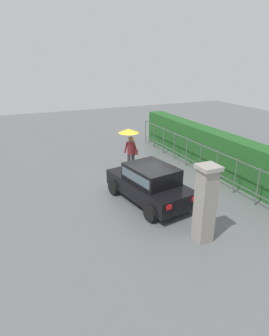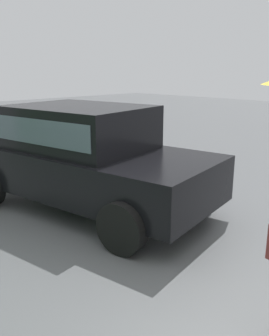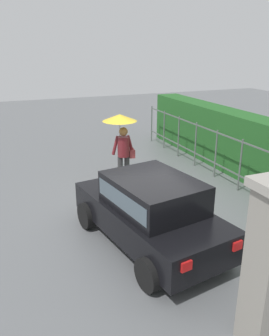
# 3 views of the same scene
# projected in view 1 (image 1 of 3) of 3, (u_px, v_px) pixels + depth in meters

# --- Properties ---
(ground_plane) EXTENTS (40.00, 40.00, 0.00)m
(ground_plane) POSITION_uv_depth(u_px,v_px,m) (144.00, 183.00, 12.87)
(ground_plane) COLOR slate
(car) EXTENTS (3.93, 2.34, 1.48)m
(car) POSITION_uv_depth(u_px,v_px,m) (150.00, 182.00, 10.97)
(car) COLOR black
(car) RESTS_ON ground
(pedestrian) EXTENTS (0.98, 0.98, 2.08)m
(pedestrian) POSITION_uv_depth(u_px,v_px,m) (130.00, 140.00, 13.85)
(pedestrian) COLOR #333333
(pedestrian) RESTS_ON ground
(gate_pillar) EXTENTS (0.60, 0.60, 2.42)m
(gate_pillar) POSITION_uv_depth(u_px,v_px,m) (205.00, 203.00, 8.47)
(gate_pillar) COLOR gray
(gate_pillar) RESTS_ON ground
(fence_section) EXTENTS (10.59, 0.05, 1.50)m
(fence_section) POSITION_uv_depth(u_px,v_px,m) (193.00, 154.00, 14.18)
(fence_section) COLOR #59605B
(fence_section) RESTS_ON ground
(hedge_row) EXTENTS (11.54, 0.90, 1.90)m
(hedge_row) POSITION_uv_depth(u_px,v_px,m) (209.00, 149.00, 14.49)
(hedge_row) COLOR #235B23
(hedge_row) RESTS_ON ground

